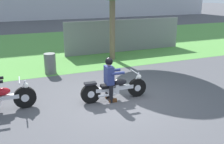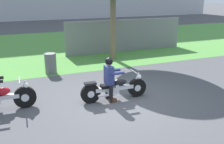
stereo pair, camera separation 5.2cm
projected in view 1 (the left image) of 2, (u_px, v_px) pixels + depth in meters
name	position (u px, v px, depth m)	size (l,w,h in m)	color
ground	(117.00, 102.00, 7.88)	(120.00, 120.00, 0.00)	#4C4C51
grass_verge	(57.00, 46.00, 16.08)	(60.00, 12.00, 0.01)	#549342
motorcycle_lead	(115.00, 88.00, 7.95)	(2.16, 0.66, 0.86)	black
rider_lead	(110.00, 76.00, 7.77)	(0.56, 0.48, 1.38)	black
trash_can	(50.00, 64.00, 10.51)	(0.47, 0.47, 0.85)	#595E5B
fence_segment	(125.00, 36.00, 14.40)	(7.00, 0.06, 1.80)	slate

